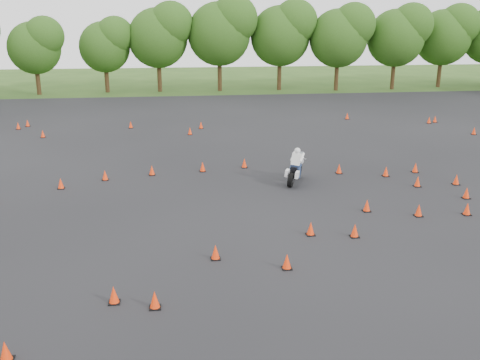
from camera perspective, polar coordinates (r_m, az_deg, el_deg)
The scene contains 5 objects.
ground at distance 17.21m, azimuth 1.77°, elevation -7.64°, with size 140.00×140.00×0.00m, color #2D5119.
asphalt_pad at distance 22.75m, azimuth -0.66°, elevation -1.45°, with size 62.00×62.00×0.00m, color black.
treeline at distance 51.17m, azimuth -0.44°, elevation 13.88°, with size 86.99×32.21×11.03m.
traffic_cones at distance 22.25m, azimuth -0.76°, elevation -1.27°, with size 36.14×33.03×0.45m.
rider_white at distance 24.22m, azimuth 5.82°, elevation 1.64°, with size 2.15×0.66×1.66m, color white, non-canonical shape.
Camera 1 is at (-2.59, -15.47, 7.09)m, focal length 40.00 mm.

